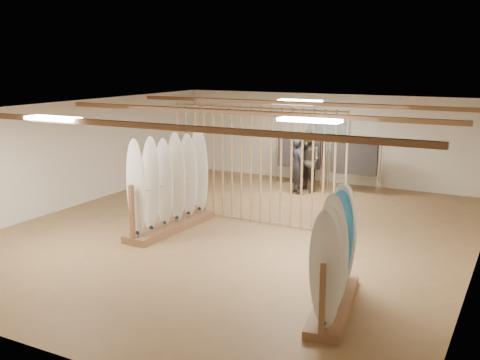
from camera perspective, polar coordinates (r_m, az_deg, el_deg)
The scene contains 15 objects.
floor at distance 12.91m, azimuth 0.00°, elevation -5.21°, with size 12.00×12.00×0.00m, color #977149.
ceiling at distance 12.36m, azimuth 0.00°, elevation 7.27°, with size 12.00×12.00×0.00m, color #9D9994.
wall_back at distance 18.01m, azimuth 8.99°, elevation 4.19°, with size 12.00×12.00×0.00m, color white.
wall_front at distance 7.94m, azimuth -20.83°, elevation -6.68°, with size 12.00×12.00×0.00m, color white.
wall_left at distance 15.50m, azimuth -16.58°, elevation 2.55°, with size 12.00×12.00×0.00m, color white.
ceiling_slats at distance 12.37m, azimuth 0.00°, elevation 6.90°, with size 9.50×6.12×0.10m, color brown.
light_panels at distance 12.37m, azimuth 0.00°, elevation 6.99°, with size 1.20×0.35×0.06m, color white.
bamboo_partition at distance 13.26m, azimuth 1.62°, elevation 1.49°, with size 4.45×0.05×2.78m.
poster at distance 17.96m, azimuth 8.99°, elevation 4.81°, with size 1.40×0.03×0.90m, color #3066A9.
rack_left at distance 12.91m, azimuth -7.07°, elevation -1.86°, with size 0.74×2.74×2.18m.
rack_right at distance 8.96m, azimuth 9.60°, elevation -8.96°, with size 0.93×2.42×1.91m.
clothing_rack_a at distance 17.45m, azimuth 6.16°, elevation 2.79°, with size 1.48×0.42×1.59m.
clothing_rack_b at distance 16.71m, azimuth 11.56°, elevation 2.14°, with size 1.45×0.46×1.56m.
shopper_a at distance 16.41m, azimuth 5.88°, elevation 1.88°, with size 0.69×0.47×1.88m, color black.
shopper_b at distance 16.56m, azimuth 6.86°, elevation 2.28°, with size 1.00×0.78×2.07m, color #333028.
Camera 1 is at (5.76, -10.89, 3.86)m, focal length 42.00 mm.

